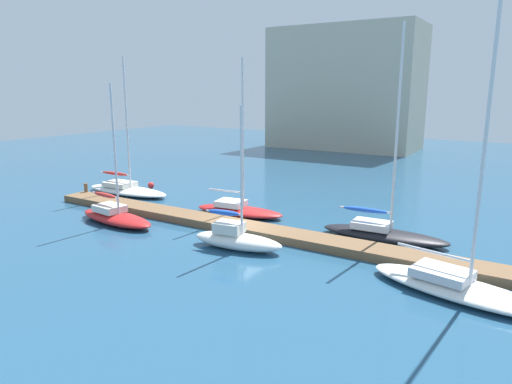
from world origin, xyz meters
TOP-DOWN VIEW (x-y plane):
  - ground_plane at (0.00, 0.00)m, footprint 120.00×120.00m
  - dock_pier at (0.00, 0.00)m, footprint 30.68×1.86m
  - dock_piling_near_end at (-14.94, 0.78)m, footprint 0.28×0.28m
  - sailboat_0 at (-13.33, 3.40)m, footprint 8.04×2.72m
  - sailboat_1 at (-7.57, -2.84)m, footprint 6.54×2.68m
  - sailboat_2 at (-1.94, 2.83)m, footprint 6.48×2.85m
  - sailboat_3 at (1.73, -2.77)m, footprint 5.23×2.24m
  - sailboat_4 at (7.91, 2.77)m, footprint 7.17×2.45m
  - sailboat_5 at (12.73, -2.67)m, footprint 7.92×3.91m
  - mooring_buoy_red at (-13.19, 6.07)m, footprint 0.53×0.53m
  - harbor_building_distant at (-9.52, 41.09)m, footprint 20.47×9.63m

SIDE VIEW (x-z plane):
  - ground_plane at x=0.00m, z-range 0.00..0.00m
  - dock_pier at x=0.00m, z-range 0.00..0.47m
  - mooring_buoy_red at x=-13.19m, z-range 0.00..0.53m
  - sailboat_2 at x=-1.94m, z-range -4.69..5.61m
  - sailboat_0 at x=-13.33m, z-range -4.94..5.87m
  - sailboat_5 at x=12.73m, z-range -5.83..6.80m
  - sailboat_1 at x=-7.57m, z-range -3.85..4.85m
  - sailboat_4 at x=7.91m, z-range -5.35..6.40m
  - dock_piling_near_end at x=-14.94m, z-range 0.00..1.16m
  - sailboat_3 at x=1.73m, z-range -3.19..4.40m
  - harbor_building_distant at x=-9.52m, z-range 0.00..16.75m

